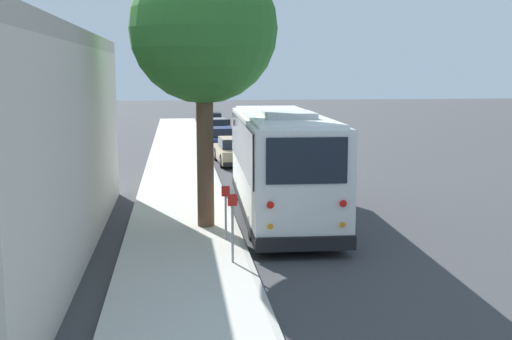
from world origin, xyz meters
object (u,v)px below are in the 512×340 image
parked_sedan_tan (235,151)px  sign_post_near (233,227)px  parked_sedan_black (211,121)px  parked_sedan_navy (221,139)px  parked_sedan_gray (216,128)px  shuttle_bus (281,159)px  street_tree (203,20)px  sign_post_far (226,212)px

parked_sedan_tan → sign_post_near: 17.20m
parked_sedan_tan → parked_sedan_black: size_ratio=1.01×
parked_sedan_navy → parked_sedan_gray: size_ratio=0.99×
shuttle_bus → parked_sedan_tan: (11.90, 0.38, -1.24)m
street_tree → sign_post_far: street_tree is taller
parked_sedan_black → sign_post_far: 34.41m
parked_sedan_black → parked_sedan_gray: bearing=178.8°
parked_sedan_navy → street_tree: bearing=171.3°
parked_sedan_black → street_tree: (-32.62, 1.95, 5.45)m
parked_sedan_navy → sign_post_near: bearing=173.3°
parked_sedan_black → street_tree: bearing=175.6°
parked_sedan_tan → parked_sedan_navy: parked_sedan_tan is taller
parked_sedan_gray → street_tree: bearing=172.7°
parked_sedan_tan → street_tree: size_ratio=0.51×
sign_post_far → shuttle_bus: bearing=-32.3°
shuttle_bus → street_tree: (-1.40, 2.45, 4.20)m
street_tree → parked_sedan_gray: bearing=-4.2°
parked_sedan_gray → street_tree: 27.01m
parked_sedan_tan → sign_post_far: sign_post_far is taller
sign_post_near → sign_post_far: sign_post_near is taller
shuttle_bus → parked_sedan_gray: bearing=3.0°
shuttle_bus → parked_sedan_tan: bearing=3.6°
parked_sedan_gray → sign_post_near: 30.25m
parked_sedan_tan → parked_sedan_navy: bearing=-0.2°
parked_sedan_tan → parked_sedan_gray: parked_sedan_tan is taller
shuttle_bus → parked_sedan_tan: size_ratio=2.33×
parked_sedan_tan → parked_sedan_black: bearing=-2.3°
parked_sedan_tan → sign_post_near: sign_post_near is taller
parked_sedan_gray → shuttle_bus: bearing=178.0°
street_tree → sign_post_far: (-1.76, -0.46, -5.15)m
sign_post_near → sign_post_far: (2.07, 0.00, -0.09)m
parked_sedan_black → sign_post_far: sign_post_far is taller
shuttle_bus → parked_sedan_black: size_ratio=2.34×
street_tree → parked_sedan_black: bearing=-3.4°
parked_sedan_navy → sign_post_far: sign_post_far is taller
parked_sedan_navy → sign_post_far: bearing=173.0°
parked_sedan_gray → parked_sedan_navy: bearing=176.0°
parked_sedan_black → sign_post_far: (-34.38, 1.49, 0.30)m
parked_sedan_gray → sign_post_far: (-28.14, 1.47, 0.30)m
street_tree → sign_post_far: 5.46m
sign_post_near → sign_post_far: 2.07m
parked_sedan_navy → parked_sedan_black: (13.43, -0.12, -0.01)m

